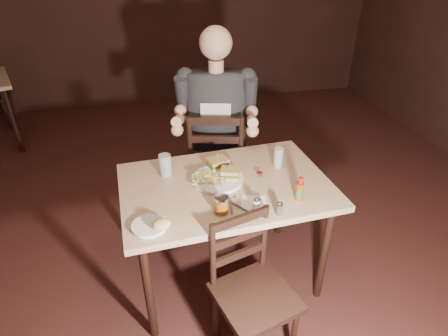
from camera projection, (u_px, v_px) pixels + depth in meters
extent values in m
plane|color=black|center=(194.00, 286.00, 2.55)|extent=(7.00, 7.00, 0.00)
cube|color=tan|center=(226.00, 186.00, 2.24)|extent=(1.29, 0.90, 0.04)
cylinder|color=black|center=(149.00, 292.00, 2.04)|extent=(0.05, 0.05, 0.73)
cylinder|color=black|center=(138.00, 219.00, 2.58)|extent=(0.05, 0.05, 0.73)
cylinder|color=black|center=(324.00, 254.00, 2.30)|extent=(0.05, 0.05, 0.73)
cylinder|color=black|center=(281.00, 194.00, 2.84)|extent=(0.05, 0.05, 0.73)
cylinder|color=black|center=(14.00, 122.00, 3.98)|extent=(0.04, 0.04, 0.73)
cylinder|color=black|center=(8.00, 103.00, 4.45)|extent=(0.04, 0.04, 0.73)
cylinder|color=white|center=(218.00, 180.00, 2.25)|extent=(0.32, 0.32, 0.02)
ellipsoid|color=maroon|center=(259.00, 173.00, 2.29)|extent=(0.04, 0.04, 0.01)
cylinder|color=silver|center=(165.00, 165.00, 2.28)|extent=(0.08, 0.08, 0.14)
cylinder|color=silver|center=(278.00, 158.00, 2.36)|extent=(0.06, 0.06, 0.13)
cube|color=white|center=(254.00, 202.00, 2.07)|extent=(0.16, 0.16, 0.00)
cube|color=silver|center=(239.00, 207.00, 2.02)|extent=(0.13, 0.20, 0.01)
cube|color=silver|center=(231.00, 205.00, 2.04)|extent=(0.03, 0.17, 0.01)
cylinder|color=white|center=(149.00, 226.00, 1.89)|extent=(0.19, 0.19, 0.01)
ellipsoid|color=#D5B96D|center=(161.00, 224.00, 1.85)|extent=(0.10, 0.08, 0.06)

